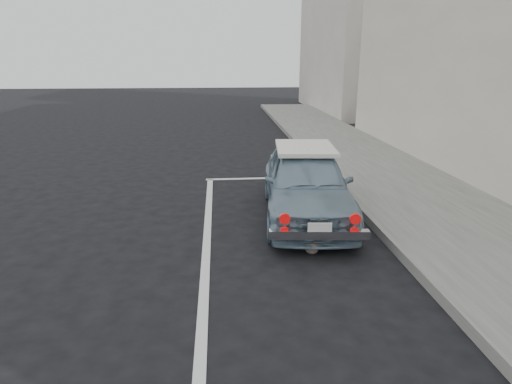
# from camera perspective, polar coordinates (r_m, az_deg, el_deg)

# --- Properties ---
(ground) EXTENTS (80.00, 80.00, 0.00)m
(ground) POSITION_cam_1_polar(r_m,az_deg,el_deg) (4.20, 5.83, -22.65)
(ground) COLOR black
(ground) RESTS_ON ground
(sidewalk) EXTENTS (2.80, 40.00, 0.15)m
(sidewalk) POSITION_cam_1_polar(r_m,az_deg,el_deg) (6.96, 29.58, -7.18)
(sidewalk) COLOR #60605C
(sidewalk) RESTS_ON ground
(building_far) EXTENTS (3.50, 10.00, 8.00)m
(building_far) POSITION_cam_1_polar(r_m,az_deg,el_deg) (24.23, 12.64, 20.04)
(building_far) COLOR beige
(building_far) RESTS_ON ground
(pline_front) EXTENTS (3.00, 0.12, 0.01)m
(pline_front) POSITION_cam_1_polar(r_m,az_deg,el_deg) (10.09, 1.85, 1.87)
(pline_front) COLOR silver
(pline_front) RESTS_ON ground
(pline_side) EXTENTS (0.12, 7.00, 0.01)m
(pline_side) POSITION_cam_1_polar(r_m,az_deg,el_deg) (6.72, -6.57, -6.38)
(pline_side) COLOR silver
(pline_side) RESTS_ON ground
(retro_coupe) EXTENTS (1.78, 3.74, 1.23)m
(retro_coupe) POSITION_cam_1_polar(r_m,az_deg,el_deg) (7.55, 6.71, 1.29)
(retro_coupe) COLOR #7A96A9
(retro_coupe) RESTS_ON ground
(cat) EXTENTS (0.23, 0.44, 0.23)m
(cat) POSITION_cam_1_polar(r_m,az_deg,el_deg) (6.26, 7.40, -7.24)
(cat) COLOR #6A5E50
(cat) RESTS_ON ground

